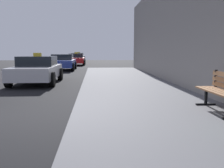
% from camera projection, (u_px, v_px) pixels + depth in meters
% --- Properties ---
extents(sidewalk, '(4.00, 32.00, 0.15)m').
position_uv_depth(sidewalk, '(163.00, 116.00, 5.59)').
color(sidewalk, '#5B5B60').
rests_on(sidewalk, ground_plane).
extents(bench, '(0.52, 1.60, 0.89)m').
position_uv_depth(bench, '(223.00, 89.00, 5.69)').
color(bench, '#9E6B42').
rests_on(bench, sidewalk).
extents(car_silver, '(2.02, 4.17, 1.43)m').
position_uv_depth(car_silver, '(37.00, 70.00, 11.99)').
color(car_silver, '#B7B7BF').
rests_on(car_silver, ground_plane).
extents(car_blue, '(2.06, 4.09, 1.27)m').
position_uv_depth(car_blue, '(63.00, 62.00, 20.67)').
color(car_blue, '#233899').
rests_on(car_blue, ground_plane).
extents(car_red, '(1.96, 4.03, 1.43)m').
position_uv_depth(car_red, '(76.00, 59.00, 28.19)').
color(car_red, red).
rests_on(car_red, ground_plane).
extents(car_yellow, '(1.95, 4.25, 1.27)m').
position_uv_depth(car_yellow, '(77.00, 57.00, 37.71)').
color(car_yellow, yellow).
rests_on(car_yellow, ground_plane).
extents(car_black, '(1.97, 4.12, 1.43)m').
position_uv_depth(car_black, '(79.00, 57.00, 43.70)').
color(car_black, black).
rests_on(car_black, ground_plane).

